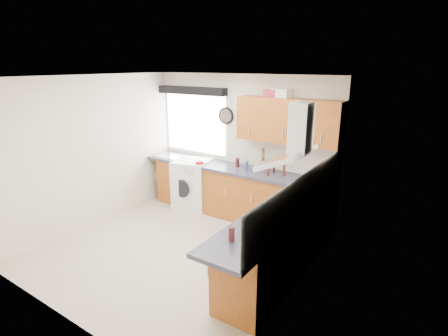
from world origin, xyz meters
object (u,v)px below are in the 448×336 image
Objects in this scene: oven at (280,243)px; extractor_hood at (293,143)px; washing_machine at (193,184)px; upper_cabinets at (288,121)px.

oven is 1.09× the size of extractor_hood.
oven is 2.59m from washing_machine.
upper_cabinets is (-0.55, 1.32, 1.38)m from oven.
extractor_hood is (0.10, -0.00, 1.34)m from oven.
upper_cabinets is 1.83× the size of washing_machine.
washing_machine is (-2.34, 1.10, 0.04)m from oven.
extractor_hood is at bearing -0.00° from oven.
upper_cabinets reaches higher than extractor_hood.
extractor_hood is at bearing -63.87° from upper_cabinets.
upper_cabinets is at bearing -6.84° from washing_machine.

